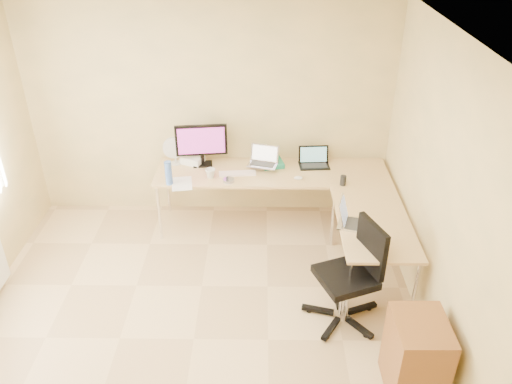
{
  "coord_description": "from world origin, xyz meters",
  "views": [
    {
      "loc": [
        0.6,
        -3.31,
        3.5
      ],
      "look_at": [
        0.55,
        1.1,
        0.9
      ],
      "focal_mm": 36.04,
      "sensor_mm": 36.0,
      "label": 1
    }
  ],
  "objects_px": {
    "monitor": "(202,145)",
    "laptop_center": "(263,156)",
    "desk_return": "(370,251)",
    "desk_main": "(272,199)",
    "office_chair": "(346,276)",
    "cabinet": "(416,357)",
    "keyboard": "(237,173)",
    "mug": "(210,173)",
    "laptop_return": "(354,215)",
    "laptop_black": "(315,158)",
    "water_bottle": "(169,173)",
    "desk_fan": "(175,151)"
  },
  "relations": [
    {
      "from": "desk_return",
      "to": "laptop_center",
      "type": "distance_m",
      "value": 1.6
    },
    {
      "from": "cabinet",
      "to": "office_chair",
      "type": "bearing_deg",
      "value": 118.9
    },
    {
      "from": "office_chair",
      "to": "laptop_return",
      "type": "bearing_deg",
      "value": 54.65
    },
    {
      "from": "cabinet",
      "to": "desk_main",
      "type": "bearing_deg",
      "value": 114.24
    },
    {
      "from": "desk_main",
      "to": "monitor",
      "type": "height_order",
      "value": "monitor"
    },
    {
      "from": "desk_return",
      "to": "monitor",
      "type": "height_order",
      "value": "monitor"
    },
    {
      "from": "keyboard",
      "to": "mug",
      "type": "bearing_deg",
      "value": -169.81
    },
    {
      "from": "desk_main",
      "to": "laptop_center",
      "type": "relative_size",
      "value": 8.07
    },
    {
      "from": "desk_fan",
      "to": "cabinet",
      "type": "bearing_deg",
      "value": -60.74
    },
    {
      "from": "cabinet",
      "to": "keyboard",
      "type": "bearing_deg",
      "value": 122.37
    },
    {
      "from": "laptop_center",
      "to": "desk_return",
      "type": "bearing_deg",
      "value": -29.02
    },
    {
      "from": "desk_main",
      "to": "monitor",
      "type": "distance_m",
      "value": 1.03
    },
    {
      "from": "monitor",
      "to": "laptop_center",
      "type": "xyz_separation_m",
      "value": [
        0.7,
        -0.1,
        -0.09
      ]
    },
    {
      "from": "laptop_center",
      "to": "office_chair",
      "type": "xyz_separation_m",
      "value": [
        0.75,
        -1.62,
        -0.39
      ]
    },
    {
      "from": "mug",
      "to": "water_bottle",
      "type": "distance_m",
      "value": 0.47
    },
    {
      "from": "water_bottle",
      "to": "desk_fan",
      "type": "distance_m",
      "value": 0.48
    },
    {
      "from": "desk_return",
      "to": "keyboard",
      "type": "bearing_deg",
      "value": 145.73
    },
    {
      "from": "cabinet",
      "to": "laptop_black",
      "type": "bearing_deg",
      "value": 102.92
    },
    {
      "from": "desk_main",
      "to": "mug",
      "type": "height_order",
      "value": "mug"
    },
    {
      "from": "laptop_center",
      "to": "mug",
      "type": "bearing_deg",
      "value": -144.69
    },
    {
      "from": "desk_return",
      "to": "office_chair",
      "type": "height_order",
      "value": "office_chair"
    },
    {
      "from": "monitor",
      "to": "desk_main",
      "type": "bearing_deg",
      "value": -18.01
    },
    {
      "from": "desk_main",
      "to": "laptop_return",
      "type": "xyz_separation_m",
      "value": [
        0.76,
        -1.07,
        0.47
      ]
    },
    {
      "from": "mug",
      "to": "water_bottle",
      "type": "height_order",
      "value": "water_bottle"
    },
    {
      "from": "monitor",
      "to": "water_bottle",
      "type": "bearing_deg",
      "value": -131.59
    },
    {
      "from": "laptop_center",
      "to": "office_chair",
      "type": "distance_m",
      "value": 1.83
    },
    {
      "from": "keyboard",
      "to": "cabinet",
      "type": "distance_m",
      "value": 2.75
    },
    {
      "from": "laptop_return",
      "to": "office_chair",
      "type": "xyz_separation_m",
      "value": [
        -0.12,
        -0.49,
        -0.34
      ]
    },
    {
      "from": "laptop_center",
      "to": "water_bottle",
      "type": "height_order",
      "value": "water_bottle"
    },
    {
      "from": "office_chair",
      "to": "desk_fan",
      "type": "bearing_deg",
      "value": 113.76
    },
    {
      "from": "laptop_black",
      "to": "water_bottle",
      "type": "xyz_separation_m",
      "value": [
        -1.62,
        -0.44,
        0.03
      ]
    },
    {
      "from": "laptop_return",
      "to": "desk_fan",
      "type": "bearing_deg",
      "value": 72.15
    },
    {
      "from": "laptop_center",
      "to": "monitor",
      "type": "bearing_deg",
      "value": -172.43
    },
    {
      "from": "water_bottle",
      "to": "desk_fan",
      "type": "relative_size",
      "value": 0.84
    },
    {
      "from": "desk_main",
      "to": "monitor",
      "type": "relative_size",
      "value": 4.5
    },
    {
      "from": "mug",
      "to": "office_chair",
      "type": "distance_m",
      "value": 1.96
    },
    {
      "from": "mug",
      "to": "cabinet",
      "type": "xyz_separation_m",
      "value": [
        1.78,
        -2.2,
        -0.42
      ]
    },
    {
      "from": "desk_return",
      "to": "laptop_return",
      "type": "xyz_separation_m",
      "value": [
        -0.21,
        -0.07,
        0.47
      ]
    },
    {
      "from": "desk_return",
      "to": "office_chair",
      "type": "distance_m",
      "value": 0.66
    },
    {
      "from": "monitor",
      "to": "laptop_return",
      "type": "height_order",
      "value": "monitor"
    },
    {
      "from": "laptop_black",
      "to": "mug",
      "type": "distance_m",
      "value": 1.22
    },
    {
      "from": "water_bottle",
      "to": "office_chair",
      "type": "bearing_deg",
      "value": -35.49
    },
    {
      "from": "laptop_return",
      "to": "office_chair",
      "type": "height_order",
      "value": "office_chair"
    },
    {
      "from": "monitor",
      "to": "mug",
      "type": "xyz_separation_m",
      "value": [
        0.12,
        -0.31,
        -0.2
      ]
    },
    {
      "from": "desk_fan",
      "to": "laptop_return",
      "type": "relative_size",
      "value": 0.98
    },
    {
      "from": "cabinet",
      "to": "monitor",
      "type": "bearing_deg",
      "value": 126.47
    },
    {
      "from": "mug",
      "to": "desk_fan",
      "type": "bearing_deg",
      "value": 142.78
    },
    {
      "from": "laptop_center",
      "to": "mug",
      "type": "height_order",
      "value": "laptop_center"
    },
    {
      "from": "desk_main",
      "to": "water_bottle",
      "type": "distance_m",
      "value": 1.27
    },
    {
      "from": "office_chair",
      "to": "monitor",
      "type": "bearing_deg",
      "value": 108.53
    }
  ]
}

